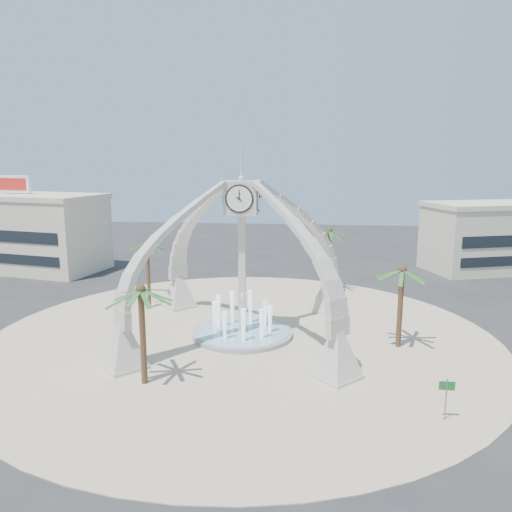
# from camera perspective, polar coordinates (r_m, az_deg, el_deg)

# --- Properties ---
(ground) EXTENTS (140.00, 140.00, 0.00)m
(ground) POSITION_cam_1_polar(r_m,az_deg,el_deg) (40.37, -1.56, -9.14)
(ground) COLOR #282828
(ground) RESTS_ON ground
(plaza) EXTENTS (40.00, 40.00, 0.06)m
(plaza) POSITION_cam_1_polar(r_m,az_deg,el_deg) (40.36, -1.56, -9.10)
(plaza) COLOR tan
(plaza) RESTS_ON ground
(clock_tower) EXTENTS (17.94, 17.94, 16.30)m
(clock_tower) POSITION_cam_1_polar(r_m,az_deg,el_deg) (38.62, -1.61, -0.06)
(clock_tower) COLOR #BBB5A6
(clock_tower) RESTS_ON ground
(fountain) EXTENTS (8.00, 8.00, 3.62)m
(fountain) POSITION_cam_1_polar(r_m,az_deg,el_deg) (40.28, -1.56, -8.75)
(fountain) COLOR #969598
(fountain) RESTS_ON ground
(building_nw) EXTENTS (23.75, 13.73, 11.90)m
(building_nw) POSITION_cam_1_polar(r_m,az_deg,el_deg) (70.79, -25.55, 2.59)
(building_nw) COLOR beige
(building_nw) RESTS_ON ground
(building_ne) EXTENTS (21.87, 14.17, 8.60)m
(building_ne) POSITION_cam_1_polar(r_m,az_deg,el_deg) (70.73, 26.72, 2.06)
(building_ne) COLOR beige
(building_ne) RESTS_ON ground
(palm_east) EXTENTS (5.43, 5.43, 6.75)m
(palm_east) POSITION_cam_1_polar(r_m,az_deg,el_deg) (37.99, 16.37, -1.65)
(palm_east) COLOR brown
(palm_east) RESTS_ON ground
(palm_west) EXTENTS (4.58, 4.58, 6.86)m
(palm_west) POSITION_cam_1_polar(r_m,az_deg,el_deg) (47.29, -12.34, 1.24)
(palm_west) COLOR brown
(palm_west) RESTS_ON ground
(palm_north) EXTENTS (4.87, 4.87, 7.33)m
(palm_north) POSITION_cam_1_polar(r_m,az_deg,el_deg) (52.67, 8.41, 2.77)
(palm_north) COLOR brown
(palm_north) RESTS_ON ground
(palm_south) EXTENTS (5.35, 5.35, 6.91)m
(palm_south) POSITION_cam_1_polar(r_m,az_deg,el_deg) (31.14, -13.04, -3.92)
(palm_south) COLOR brown
(palm_south) RESTS_ON ground
(street_sign) EXTENTS (0.89, 0.08, 2.43)m
(street_sign) POSITION_cam_1_polar(r_m,az_deg,el_deg) (29.44, 20.94, -14.21)
(street_sign) COLOR slate
(street_sign) RESTS_ON ground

